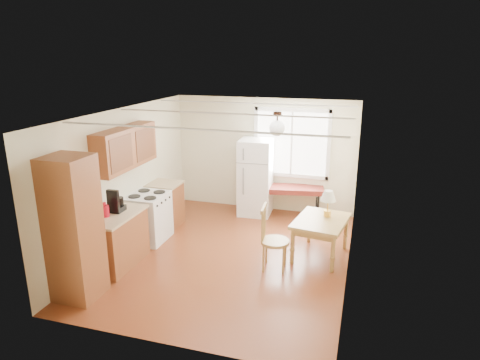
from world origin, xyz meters
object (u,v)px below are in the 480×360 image
at_px(refrigerator, 256,177).
at_px(chair, 269,234).
at_px(bench, 290,190).
at_px(dining_table, 321,225).

height_order(refrigerator, chair, refrigerator).
xyz_separation_m(refrigerator, bench, (0.75, 0.09, -0.24)).
xyz_separation_m(bench, chair, (0.09, -2.47, 0.03)).
distance_m(bench, chair, 2.47).
bearing_deg(chair, dining_table, 37.39).
relative_size(bench, chair, 1.39).
distance_m(refrigerator, chair, 2.53).
xyz_separation_m(dining_table, chair, (-0.76, -0.68, 0.03)).
bearing_deg(dining_table, chair, -128.87).
distance_m(bench, dining_table, 1.97).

